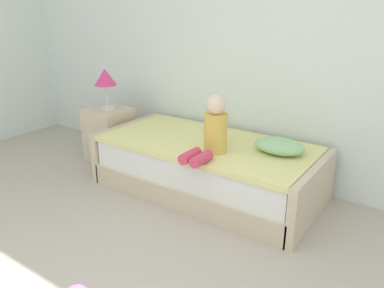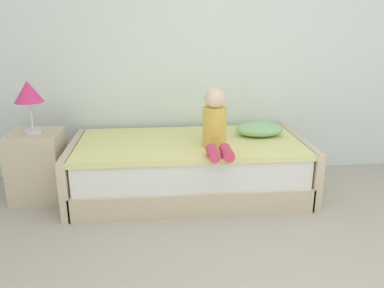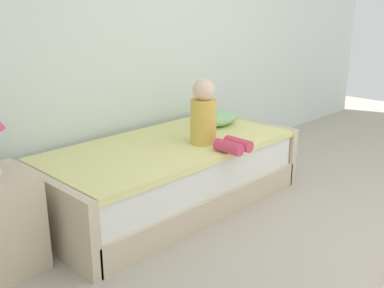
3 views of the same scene
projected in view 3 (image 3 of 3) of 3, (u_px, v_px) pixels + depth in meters
The scene contains 4 objects.
wall_rear at pixel (164, 13), 3.92m from camera, with size 7.20×0.10×2.90m, color silver.
bed at pixel (169, 174), 3.53m from camera, with size 2.11×1.00×0.50m.
child_figure at pixel (208, 118), 3.37m from camera, with size 0.20×0.51×0.50m.
pillow at pixel (216, 118), 3.95m from camera, with size 0.44×0.30×0.13m, color #99CC8C.
Camera 3 is at (-2.74, -0.44, 1.53)m, focal length 41.85 mm.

